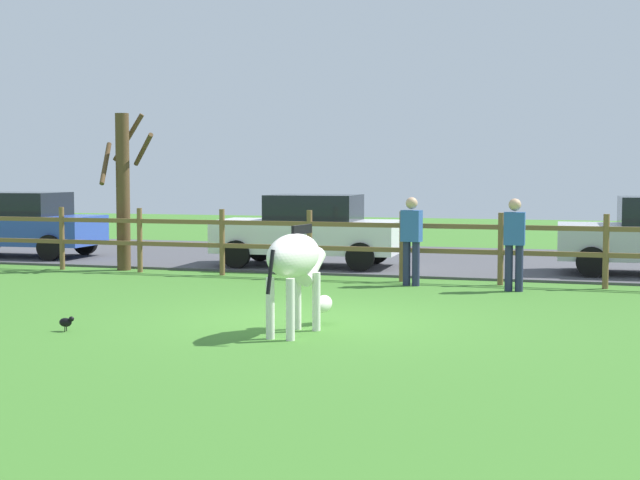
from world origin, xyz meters
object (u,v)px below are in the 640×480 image
(visitor_left_of_tree, at_px, (514,240))
(visitor_right_of_tree, at_px, (411,237))
(parked_car_white, at_px, (309,230))
(bare_tree, at_px, (123,187))
(zebra, at_px, (297,263))
(parked_car_blue, at_px, (19,224))
(crow_on_grass, at_px, (66,322))

(visitor_left_of_tree, xyz_separation_m, visitor_right_of_tree, (-1.90, 0.27, 0.00))
(parked_car_white, bearing_deg, visitor_left_of_tree, -30.38)
(bare_tree, height_order, visitor_left_of_tree, bare_tree)
(zebra, bearing_deg, bare_tree, 133.36)
(parked_car_blue, relative_size, visitor_left_of_tree, 2.49)
(crow_on_grass, xyz_separation_m, visitor_left_of_tree, (5.18, 6.07, 0.78))
(crow_on_grass, relative_size, visitor_left_of_tree, 0.13)
(bare_tree, distance_m, parked_car_blue, 4.28)
(bare_tree, bearing_deg, visitor_right_of_tree, -8.15)
(visitor_left_of_tree, distance_m, visitor_right_of_tree, 1.92)
(visitor_right_of_tree, bearing_deg, parked_car_white, 138.44)
(crow_on_grass, relative_size, parked_car_white, 0.05)
(parked_car_blue, bearing_deg, zebra, -39.48)
(parked_car_white, bearing_deg, bare_tree, -157.05)
(bare_tree, distance_m, parked_car_white, 4.10)
(crow_on_grass, height_order, visitor_left_of_tree, visitor_left_of_tree)
(zebra, bearing_deg, visitor_left_of_tree, 67.28)
(parked_car_white, height_order, visitor_right_of_tree, visitor_right_of_tree)
(crow_on_grass, relative_size, visitor_right_of_tree, 0.13)
(zebra, height_order, parked_car_white, parked_car_white)
(parked_car_white, relative_size, visitor_right_of_tree, 2.50)
(bare_tree, relative_size, parked_car_white, 0.82)
(bare_tree, relative_size, crow_on_grass, 15.65)
(parked_car_blue, height_order, visitor_left_of_tree, visitor_left_of_tree)
(bare_tree, distance_m, visitor_left_of_tree, 8.51)
(zebra, height_order, visitor_right_of_tree, visitor_right_of_tree)
(bare_tree, xyz_separation_m, parked_car_white, (3.67, 1.56, -0.93))
(parked_car_white, height_order, visitor_left_of_tree, visitor_left_of_tree)
(zebra, height_order, parked_car_blue, parked_car_blue)
(zebra, distance_m, crow_on_grass, 3.16)
(parked_car_blue, height_order, visitor_right_of_tree, visitor_right_of_tree)
(parked_car_white, xyz_separation_m, visitor_right_of_tree, (2.80, -2.48, 0.06))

